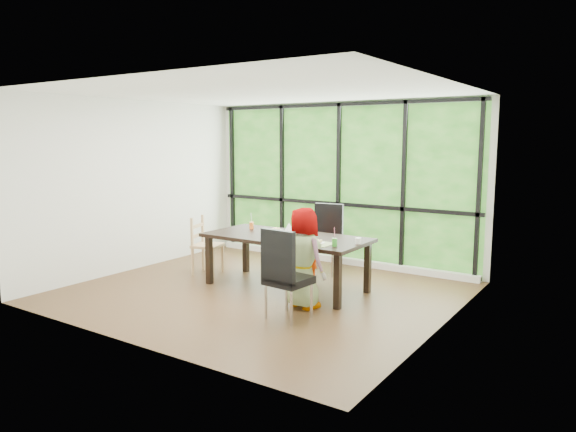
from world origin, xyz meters
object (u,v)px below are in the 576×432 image
object	(u,v)px
child_toddler	(310,250)
plate_near	(316,243)
chair_window_leather	(325,239)
tissue_box	(289,235)
chair_interior_leather	(289,273)
orange_cup	(251,225)
child_older	(305,258)
white_mug	(358,241)
plate_far	(276,231)
green_cup	(335,242)
dining_table	(286,262)
chair_end_beech	(208,245)

from	to	relation	value
child_toddler	plate_near	bearing A→B (deg)	-65.17
chair_window_leather	tissue_box	xyz separation A→B (m)	(0.12, -1.19, 0.27)
chair_interior_leather	orange_cup	distance (m)	1.97
child_toddler	child_older	distance (m)	1.42
plate_near	chair_interior_leather	bearing A→B (deg)	-82.12
white_mug	plate_near	bearing A→B (deg)	-148.30
child_toddler	plate_far	world-z (taller)	child_toddler
child_toddler	plate_near	world-z (taller)	child_toddler
green_cup	white_mug	xyz separation A→B (m)	(0.17, 0.32, -0.01)
plate_far	child_older	bearing A→B (deg)	-38.82
plate_far	white_mug	xyz separation A→B (m)	(1.43, -0.19, 0.03)
dining_table	orange_cup	world-z (taller)	orange_cup
dining_table	white_mug	world-z (taller)	white_mug
dining_table	child_toddler	bearing A→B (deg)	90.00
chair_window_leather	plate_near	xyz separation A→B (m)	(0.59, -1.27, 0.22)
chair_interior_leather	plate_near	size ratio (longest dim) A/B	4.66
chair_end_beech	child_toddler	distance (m)	1.60
tissue_box	chair_window_leather	bearing A→B (deg)	95.89
chair_interior_leather	chair_end_beech	world-z (taller)	chair_interior_leather
plate_far	plate_near	world-z (taller)	same
child_older	chair_end_beech	bearing A→B (deg)	-0.72
chair_window_leather	orange_cup	world-z (taller)	chair_window_leather
chair_interior_leather	child_toddler	distance (m)	1.84
chair_interior_leather	orange_cup	size ratio (longest dim) A/B	10.52
child_toddler	tissue_box	xyz separation A→B (m)	(0.16, -0.80, 0.37)
chair_window_leather	child_toddler	bearing A→B (deg)	-106.92
white_mug	plate_far	bearing A→B (deg)	172.55
dining_table	white_mug	bearing A→B (deg)	2.24
dining_table	chair_window_leather	xyz separation A→B (m)	(0.04, 1.02, 0.17)
chair_interior_leather	plate_near	distance (m)	0.84
chair_interior_leather	plate_far	xyz separation A→B (m)	(-1.08, 1.28, 0.22)
plate_far	orange_cup	world-z (taller)	orange_cup
plate_far	plate_near	xyz separation A→B (m)	(0.97, -0.47, 0.00)
chair_window_leather	plate_near	bearing A→B (deg)	-76.10
orange_cup	white_mug	bearing A→B (deg)	-4.87
child_older	green_cup	bearing A→B (deg)	-112.33
dining_table	plate_far	size ratio (longest dim) A/B	10.27
chair_window_leather	orange_cup	bearing A→B (deg)	-145.35
child_older	orange_cup	bearing A→B (deg)	-14.30
dining_table	chair_end_beech	size ratio (longest dim) A/B	2.56
dining_table	plate_near	distance (m)	0.78
dining_table	chair_interior_leather	size ratio (longest dim) A/B	2.14
child_older	plate_near	distance (m)	0.37
child_older	green_cup	world-z (taller)	child_older
chair_end_beech	plate_near	world-z (taller)	chair_end_beech
chair_end_beech	orange_cup	bearing A→B (deg)	-89.21
child_toddler	chair_end_beech	bearing A→B (deg)	-167.12
chair_window_leather	plate_near	size ratio (longest dim) A/B	4.66
child_toddler	plate_near	distance (m)	1.13
child_toddler	child_older	size ratio (longest dim) A/B	0.69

